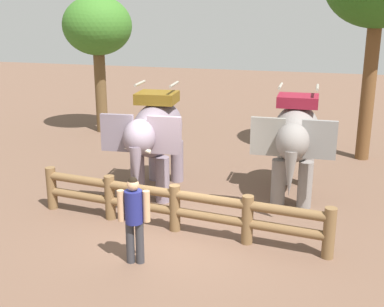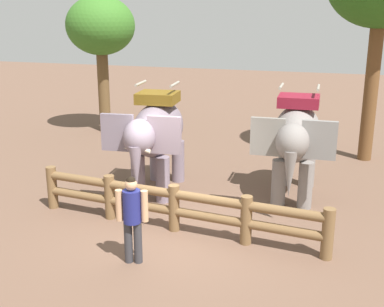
{
  "view_description": "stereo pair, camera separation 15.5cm",
  "coord_description": "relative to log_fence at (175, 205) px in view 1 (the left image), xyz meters",
  "views": [
    {
      "loc": [
        3.21,
        -9.48,
        4.68
      ],
      "look_at": [
        0.0,
        1.23,
        1.4
      ],
      "focal_mm": 45.86,
      "sensor_mm": 36.0,
      "label": 1
    },
    {
      "loc": [
        3.36,
        -9.44,
        4.68
      ],
      "look_at": [
        0.0,
        1.23,
        1.4
      ],
      "focal_mm": 45.86,
      "sensor_mm": 36.0,
      "label": 2
    }
  ],
  "objects": [
    {
      "name": "log_fence",
      "position": [
        0.0,
        0.0,
        0.0
      ],
      "size": [
        6.78,
        0.89,
        1.05
      ],
      "color": "brown",
      "rests_on": "ground"
    },
    {
      "name": "elephant_center",
      "position": [
        2.28,
        2.74,
        1.02
      ],
      "size": [
        1.92,
        3.36,
        2.89
      ],
      "color": "gray",
      "rests_on": "ground"
    },
    {
      "name": "ground_plane",
      "position": [
        0.0,
        0.08,
        -0.6
      ],
      "size": [
        60.0,
        60.0,
        0.0
      ],
      "primitive_type": "plane",
      "color": "brown"
    },
    {
      "name": "tourist_woman_in_black",
      "position": [
        -0.27,
        -1.59,
        0.4
      ],
      "size": [
        0.6,
        0.4,
        1.74
      ],
      "color": "#333338",
      "rests_on": "ground"
    },
    {
      "name": "elephant_near_left",
      "position": [
        -1.21,
        2.06,
        1.03
      ],
      "size": [
        1.93,
        3.41,
        2.91
      ],
      "color": "slate",
      "rests_on": "ground"
    },
    {
      "name": "tree_back_center",
      "position": [
        -5.73,
        7.93,
        3.41
      ],
      "size": [
        2.62,
        2.62,
        5.23
      ],
      "color": "brown",
      "rests_on": "ground"
    }
  ]
}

